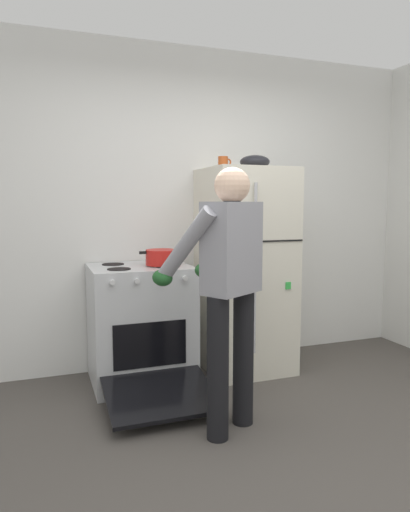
{
  "coord_description": "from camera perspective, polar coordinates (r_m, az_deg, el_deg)",
  "views": [
    {
      "loc": [
        -1.19,
        -1.91,
        1.39
      ],
      "look_at": [
        -0.02,
        1.32,
        1.0
      ],
      "focal_mm": 32.47,
      "sensor_mm": 36.0,
      "label": 1
    }
  ],
  "objects": [
    {
      "name": "coffee_mug",
      "position": [
        3.83,
        2.27,
        11.45
      ],
      "size": [
        0.11,
        0.08,
        0.1
      ],
      "color": "#B24C1E",
      "rests_on": "refrigerator"
    },
    {
      "name": "red_pot",
      "position": [
        3.57,
        -5.38,
        -0.15
      ],
      "size": [
        0.34,
        0.24,
        0.12
      ],
      "color": "red",
      "rests_on": "stove_range"
    },
    {
      "name": "ground",
      "position": [
        2.65,
        11.32,
        -25.33
      ],
      "size": [
        8.0,
        8.0,
        0.0
      ],
      "primitive_type": "plane",
      "color": "#4C4742"
    },
    {
      "name": "person_cook",
      "position": [
        2.77,
        2.69,
        -2.57
      ],
      "size": [
        0.65,
        0.7,
        1.6
      ],
      "color": "black",
      "rests_on": "ground"
    },
    {
      "name": "mixing_bowl",
      "position": [
        3.89,
        6.15,
        11.45
      ],
      "size": [
        0.24,
        0.24,
        0.11
      ],
      "primitive_type": "ellipsoid",
      "color": "black",
      "rests_on": "refrigerator"
    },
    {
      "name": "refrigerator",
      "position": [
        3.88,
        4.93,
        -1.75
      ],
      "size": [
        0.68,
        0.72,
        1.67
      ],
      "color": "silver",
      "rests_on": "ground"
    },
    {
      "name": "kitchen_wall_back",
      "position": [
        4.04,
        -2.73,
        5.89
      ],
      "size": [
        6.0,
        0.1,
        2.7
      ],
      "primitive_type": "cube",
      "color": "white",
      "rests_on": "ground"
    },
    {
      "name": "stove_range",
      "position": [
        3.66,
        -7.87,
        -8.48
      ],
      "size": [
        0.76,
        1.22,
        0.92
      ],
      "color": "silver",
      "rests_on": "ground"
    }
  ]
}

